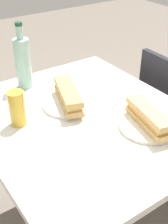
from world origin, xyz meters
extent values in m
cube|color=silver|center=(0.00, 0.00, 0.71)|extent=(0.96, 0.82, 0.03)
cylinder|color=#262628|center=(-0.42, 0.35, 0.35)|extent=(0.06, 0.06, 0.70)
cube|color=black|center=(-0.01, 0.51, 0.64)|extent=(0.38, 0.04, 0.40)
cylinder|color=black|center=(-0.19, 0.52, 0.21)|extent=(0.04, 0.04, 0.42)
cylinder|color=white|center=(-0.11, -0.01, 0.73)|extent=(0.22, 0.22, 0.01)
cube|color=tan|center=(-0.11, -0.01, 0.75)|extent=(0.27, 0.15, 0.02)
cube|color=#DBC66B|center=(-0.11, -0.01, 0.77)|extent=(0.25, 0.14, 0.02)
cube|color=tan|center=(-0.11, -0.01, 0.80)|extent=(0.27, 0.15, 0.02)
cube|color=silver|center=(-0.06, 0.02, 0.74)|extent=(0.10, 0.05, 0.00)
cube|color=#59331E|center=(-0.14, 0.06, 0.74)|extent=(0.08, 0.04, 0.01)
cylinder|color=silver|center=(0.20, 0.16, 0.73)|extent=(0.22, 0.22, 0.01)
cube|color=tan|center=(0.20, 0.16, 0.75)|extent=(0.25, 0.12, 0.02)
cube|color=#CC8438|center=(0.20, 0.16, 0.77)|extent=(0.23, 0.11, 0.02)
cube|color=tan|center=(0.20, 0.16, 0.80)|extent=(0.25, 0.12, 0.02)
cube|color=silver|center=(0.25, 0.20, 0.74)|extent=(0.10, 0.04, 0.00)
cube|color=#59331E|center=(0.17, 0.22, 0.74)|extent=(0.08, 0.03, 0.01)
cylinder|color=#99C6B7|center=(-0.37, -0.08, 0.84)|extent=(0.07, 0.07, 0.23)
cylinder|color=#99C6B7|center=(-0.37, -0.08, 0.99)|extent=(0.03, 0.03, 0.06)
cylinder|color=#19472D|center=(-0.37, -0.08, 1.03)|extent=(0.03, 0.03, 0.02)
cylinder|color=gold|center=(-0.10, -0.24, 0.80)|extent=(0.06, 0.06, 0.14)
cube|color=white|center=(0.32, -0.06, 0.73)|extent=(0.15, 0.15, 0.00)
camera|label=1|loc=(0.85, -0.58, 1.41)|focal=48.51mm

